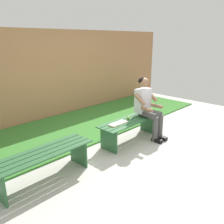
# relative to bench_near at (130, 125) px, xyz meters

# --- Properties ---
(ground_plane) EXTENTS (10.00, 7.00, 0.04)m
(ground_plane) POSITION_rel_bench_near_xyz_m (0.99, 1.00, -0.36)
(ground_plane) COLOR beige
(grass_strip) EXTENTS (9.00, 2.09, 0.03)m
(grass_strip) POSITION_rel_bench_near_xyz_m (0.99, -1.42, -0.33)
(grass_strip) COLOR #387A2D
(grass_strip) RESTS_ON ground
(brick_wall) EXTENTS (9.50, 0.24, 2.25)m
(brick_wall) POSITION_rel_bench_near_xyz_m (0.50, -2.63, 0.78)
(brick_wall) COLOR #B27A51
(brick_wall) RESTS_ON ground
(bench_near) EXTENTS (1.53, 0.48, 0.46)m
(bench_near) POSITION_rel_bench_near_xyz_m (0.00, 0.00, 0.00)
(bench_near) COLOR #2D6038
(bench_near) RESTS_ON ground
(bench_far) EXTENTS (1.55, 0.49, 0.46)m
(bench_far) POSITION_rel_bench_near_xyz_m (1.97, 0.00, 0.00)
(bench_far) COLOR #2D6038
(bench_far) RESTS_ON ground
(person_seated) EXTENTS (0.50, 0.69, 1.26)m
(person_seated) POSITION_rel_bench_near_xyz_m (-0.42, 0.10, 0.35)
(person_seated) COLOR silver
(person_seated) RESTS_ON ground
(apple) EXTENTS (0.07, 0.07, 0.07)m
(apple) POSITION_rel_bench_near_xyz_m (0.03, -0.04, 0.15)
(apple) COLOR #72B738
(apple) RESTS_ON bench_near
(book_open) EXTENTS (0.42, 0.17, 0.02)m
(book_open) POSITION_rel_bench_near_xyz_m (0.36, -0.01, 0.13)
(book_open) COLOR white
(book_open) RESTS_ON bench_near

